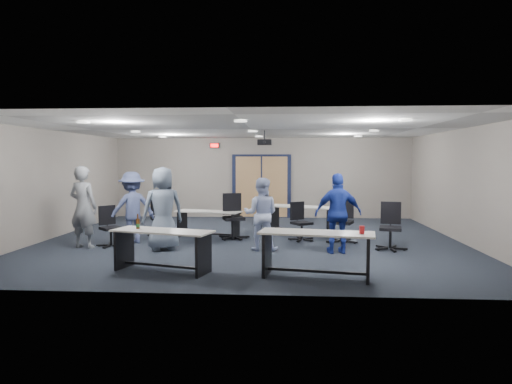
# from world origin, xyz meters

# --- Properties ---
(floor) EXTENTS (10.00, 10.00, 0.00)m
(floor) POSITION_xyz_m (0.00, 0.00, 0.00)
(floor) COLOR black
(floor) RESTS_ON ground
(back_wall) EXTENTS (10.00, 0.04, 2.70)m
(back_wall) POSITION_xyz_m (0.00, 4.50, 1.35)
(back_wall) COLOR gray
(back_wall) RESTS_ON floor
(front_wall) EXTENTS (10.00, 0.04, 2.70)m
(front_wall) POSITION_xyz_m (0.00, -4.50, 1.35)
(front_wall) COLOR gray
(front_wall) RESTS_ON floor
(left_wall) EXTENTS (0.04, 9.00, 2.70)m
(left_wall) POSITION_xyz_m (-5.00, 0.00, 1.35)
(left_wall) COLOR gray
(left_wall) RESTS_ON floor
(right_wall) EXTENTS (0.04, 9.00, 2.70)m
(right_wall) POSITION_xyz_m (5.00, 0.00, 1.35)
(right_wall) COLOR gray
(right_wall) RESTS_ON floor
(ceiling) EXTENTS (10.00, 9.00, 0.04)m
(ceiling) POSITION_xyz_m (0.00, 0.00, 2.70)
(ceiling) COLOR white
(ceiling) RESTS_ON back_wall
(double_door) EXTENTS (2.00, 0.07, 2.20)m
(double_door) POSITION_xyz_m (0.00, 4.46, 1.05)
(double_door) COLOR black
(double_door) RESTS_ON back_wall
(exit_sign) EXTENTS (0.32, 0.07, 0.18)m
(exit_sign) POSITION_xyz_m (-1.60, 4.44, 2.45)
(exit_sign) COLOR black
(exit_sign) RESTS_ON back_wall
(ceiling_projector) EXTENTS (0.35, 0.32, 0.37)m
(ceiling_projector) POSITION_xyz_m (0.30, 0.50, 2.40)
(ceiling_projector) COLOR black
(ceiling_projector) RESTS_ON ceiling
(ceiling_can_lights) EXTENTS (6.24, 5.74, 0.02)m
(ceiling_can_lights) POSITION_xyz_m (0.00, 0.25, 2.67)
(ceiling_can_lights) COLOR silver
(ceiling_can_lights) RESTS_ON ceiling
(table_front_left) EXTENTS (1.89, 1.06, 1.00)m
(table_front_left) POSITION_xyz_m (-1.32, -3.18, 0.50)
(table_front_left) COLOR beige
(table_front_left) RESTS_ON floor
(table_front_right) EXTENTS (1.97, 0.94, 0.89)m
(table_front_right) POSITION_xyz_m (1.36, -3.44, 0.53)
(table_front_right) COLOR beige
(table_front_right) RESTS_ON floor
(table_back_left) EXTENTS (1.74, 0.93, 0.67)m
(table_back_left) POSITION_xyz_m (-1.12, 0.38, 0.46)
(table_back_left) COLOR beige
(table_back_left) RESTS_ON floor
(table_back_right) EXTENTS (1.90, 1.26, 0.73)m
(table_back_right) POSITION_xyz_m (1.26, 1.13, 0.50)
(table_back_right) COLOR beige
(table_back_right) RESTS_ON floor
(chair_back_a) EXTENTS (0.89, 0.89, 1.06)m
(chair_back_a) POSITION_xyz_m (-2.32, 0.30, 0.53)
(chair_back_a) COLOR black
(chair_back_a) RESTS_ON floor
(chair_back_b) EXTENTS (0.88, 0.88, 1.12)m
(chair_back_b) POSITION_xyz_m (-0.45, 0.18, 0.56)
(chair_back_b) COLOR black
(chair_back_b) RESTS_ON floor
(chair_back_c) EXTENTS (0.81, 0.81, 0.94)m
(chair_back_c) POSITION_xyz_m (1.23, 0.04, 0.47)
(chair_back_c) COLOR black
(chair_back_c) RESTS_ON floor
(chair_back_d) EXTENTS (0.87, 0.87, 1.08)m
(chair_back_d) POSITION_xyz_m (2.16, -0.21, 0.54)
(chair_back_d) COLOR black
(chair_back_d) RESTS_ON floor
(chair_loose_left) EXTENTS (0.82, 0.82, 0.92)m
(chair_loose_left) POSITION_xyz_m (-3.10, -1.03, 0.46)
(chair_loose_left) COLOR black
(chair_loose_left) RESTS_ON floor
(chair_loose_right) EXTENTS (0.78, 0.78, 1.04)m
(chair_loose_right) POSITION_xyz_m (3.11, -0.98, 0.52)
(chair_loose_right) COLOR black
(chair_loose_right) RESTS_ON floor
(person_gray) EXTENTS (0.75, 0.57, 1.83)m
(person_gray) POSITION_xyz_m (-3.64, -1.21, 0.92)
(person_gray) COLOR gray
(person_gray) RESTS_ON floor
(person_plaid) EXTENTS (1.05, 0.92, 1.81)m
(person_plaid) POSITION_xyz_m (-1.82, -1.31, 0.91)
(person_plaid) COLOR slate
(person_plaid) RESTS_ON floor
(person_lightblue) EXTENTS (0.81, 0.65, 1.58)m
(person_lightblue) POSITION_xyz_m (0.31, -1.18, 0.79)
(person_lightblue) COLOR #B0BFEA
(person_lightblue) RESTS_ON floor
(person_navy) EXTENTS (1.03, 0.53, 1.68)m
(person_navy) POSITION_xyz_m (1.94, -1.40, 0.84)
(person_navy) COLOR #1D339F
(person_navy) RESTS_ON floor
(person_back) EXTENTS (1.24, 1.15, 1.68)m
(person_back) POSITION_xyz_m (-2.78, -0.52, 0.84)
(person_back) COLOR #475381
(person_back) RESTS_ON floor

